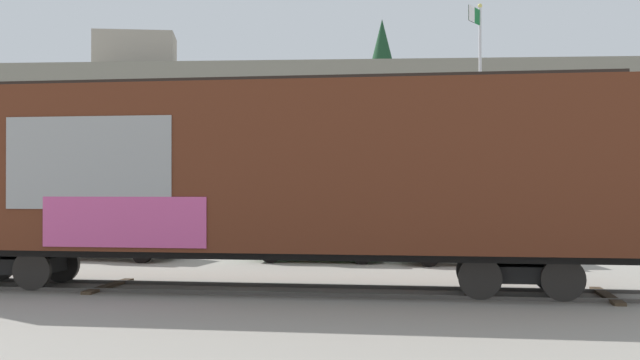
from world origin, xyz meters
name	(u,v)px	position (x,y,z in m)	size (l,w,h in m)	color
ground_plane	(291,291)	(0.00, 0.00, 0.00)	(260.00, 260.00, 0.00)	gray
track	(282,289)	(-0.21, -0.05, 0.04)	(59.94, 6.12, 0.08)	#4C4742
freight_car	(254,171)	(-0.87, 0.00, 2.75)	(17.49, 4.16, 4.91)	#5B2B19
flagpole	(479,101)	(6.13, 13.68, 5.80)	(0.69, 1.12, 9.76)	silver
hillside	(352,147)	(0.00, 55.46, 6.00)	(148.77, 29.91, 16.74)	gray
parked_car_silver	(113,233)	(-6.62, 7.11, 0.85)	(4.58, 2.67, 1.70)	#B7BABF
parked_car_green	(320,235)	(0.18, 6.98, 0.83)	(4.33, 2.16, 1.67)	#1E5933
parked_car_white	(476,238)	(5.05, 6.42, 0.79)	(4.91, 2.17, 1.56)	silver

